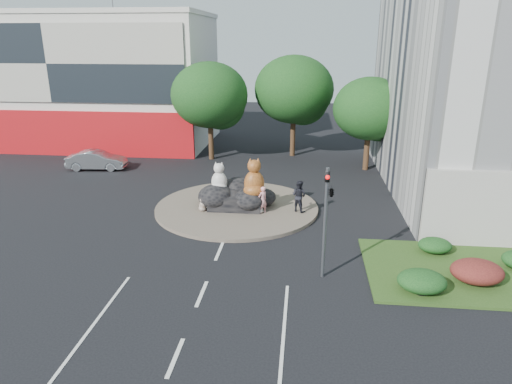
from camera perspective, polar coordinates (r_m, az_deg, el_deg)
ground at (r=19.42m, az=-6.80°, el=-12.53°), size 120.00×120.00×0.00m
roundabout_island at (r=28.26m, az=-2.41°, el=-1.92°), size 10.00×10.00×0.20m
rock_plinth at (r=28.07m, az=-2.43°, el=-0.87°), size 3.20×2.60×0.90m
shophouse_block at (r=49.40m, az=-20.93°, el=13.00°), size 25.20×12.30×17.40m
grass_verge at (r=23.03m, az=26.09°, el=-9.02°), size 10.00×6.00×0.12m
tree_left at (r=39.33m, az=-5.69°, el=11.58°), size 6.46×6.46×8.27m
tree_mid at (r=40.48m, az=4.86°, el=12.25°), size 6.84×6.84×8.76m
tree_right at (r=36.98m, az=14.12°, el=9.71°), size 5.70×5.70×7.30m
hedge_near_green at (r=20.22m, az=20.02°, el=-10.43°), size 2.00×1.60×0.90m
hedge_red at (r=21.79m, az=25.90°, el=-8.94°), size 2.20×1.76×0.99m
hedge_back_green at (r=23.93m, az=21.46°, el=-6.21°), size 1.60×1.28×0.72m
traffic_light at (r=19.28m, az=9.05°, el=-0.95°), size 0.44×1.24×5.00m
street_lamp at (r=26.30m, az=25.65°, el=4.81°), size 2.34×0.22×8.06m
cat_white at (r=27.82m, az=-4.62°, el=1.91°), size 1.22×1.08×1.88m
cat_tabby at (r=26.92m, az=-0.23°, el=1.89°), size 1.60×1.45×2.32m
kitten_calico at (r=27.45m, az=-6.71°, el=-1.48°), size 0.68×0.69×0.87m
kitten_white at (r=26.94m, az=0.47°, el=-1.89°), size 0.58×0.57×0.73m
pedestrian_pink at (r=26.78m, az=0.82°, el=-0.99°), size 0.70×0.70×1.64m
pedestrian_dark at (r=27.14m, az=5.38°, el=-0.49°), size 1.18×1.11×1.92m
parked_car at (r=38.79m, az=-19.30°, el=3.78°), size 4.77×2.06×1.53m
litter_bin at (r=20.10m, az=20.03°, el=-10.81°), size 0.53×0.53×0.78m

